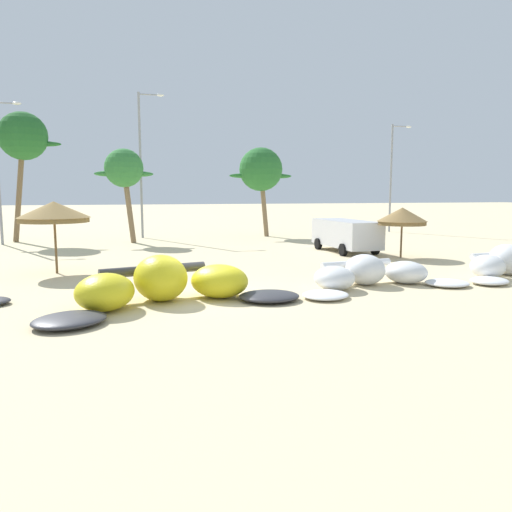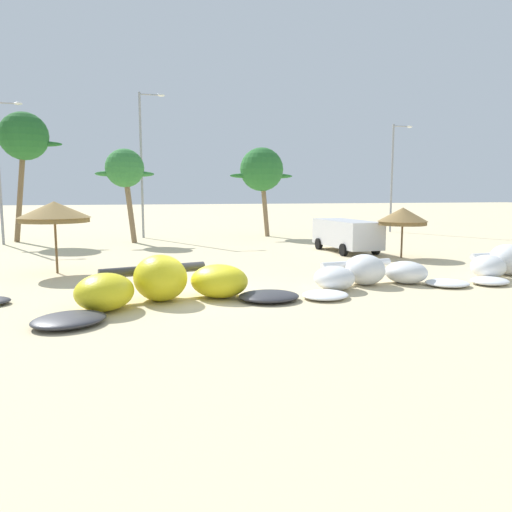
{
  "view_description": "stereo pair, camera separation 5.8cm",
  "coord_description": "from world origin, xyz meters",
  "px_view_note": "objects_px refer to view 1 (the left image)",
  "views": [
    {
      "loc": [
        -2.66,
        -16.09,
        3.43
      ],
      "look_at": [
        2.35,
        2.0,
        1.0
      ],
      "focal_mm": 34.42,
      "sensor_mm": 36.0,
      "label": 1
    },
    {
      "loc": [
        -2.61,
        -16.11,
        3.43
      ],
      "look_at": [
        2.35,
        2.0,
        1.0
      ],
      "focal_mm": 34.42,
      "sensor_mm": 36.0,
      "label": 2
    }
  ],
  "objects_px": {
    "lamppost_east_center": "(393,172)",
    "kite_left_of_center": "(165,285)",
    "parked_van": "(345,233)",
    "beach_umbrella_middle": "(402,216)",
    "palm_center_left": "(261,170)",
    "palm_left": "(23,138)",
    "palm_left_of_gap": "(124,170)",
    "kite_center": "(371,274)",
    "lamppost_west": "(0,165)",
    "lamppost_west_center": "(142,158)",
    "beach_umbrella_near_van": "(54,212)"
  },
  "relations": [
    {
      "from": "kite_left_of_center",
      "to": "palm_left",
      "type": "distance_m",
      "value": 24.33
    },
    {
      "from": "parked_van",
      "to": "lamppost_west_center",
      "type": "height_order",
      "value": "lamppost_west_center"
    },
    {
      "from": "lamppost_east_center",
      "to": "kite_left_of_center",
      "type": "bearing_deg",
      "value": -133.02
    },
    {
      "from": "palm_left",
      "to": "palm_center_left",
      "type": "height_order",
      "value": "palm_left"
    },
    {
      "from": "palm_left",
      "to": "lamppost_west_center",
      "type": "bearing_deg",
      "value": 7.01
    },
    {
      "from": "palm_left",
      "to": "lamppost_east_center",
      "type": "bearing_deg",
      "value": 2.2
    },
    {
      "from": "lamppost_west",
      "to": "lamppost_west_center",
      "type": "xyz_separation_m",
      "value": [
        9.22,
        2.57,
        0.77
      ]
    },
    {
      "from": "lamppost_west_center",
      "to": "lamppost_east_center",
      "type": "relative_size",
      "value": 1.17
    },
    {
      "from": "beach_umbrella_near_van",
      "to": "beach_umbrella_middle",
      "type": "xyz_separation_m",
      "value": [
        16.99,
        0.57,
        -0.43
      ]
    },
    {
      "from": "palm_left_of_gap",
      "to": "lamppost_west_center",
      "type": "height_order",
      "value": "lamppost_west_center"
    },
    {
      "from": "palm_center_left",
      "to": "lamppost_west",
      "type": "height_order",
      "value": "lamppost_west"
    },
    {
      "from": "kite_center",
      "to": "lamppost_west",
      "type": "bearing_deg",
      "value": 129.47
    },
    {
      "from": "palm_center_left",
      "to": "palm_left",
      "type": "bearing_deg",
      "value": 178.85
    },
    {
      "from": "parked_van",
      "to": "palm_left",
      "type": "relative_size",
      "value": 0.6
    },
    {
      "from": "beach_umbrella_near_van",
      "to": "palm_left",
      "type": "xyz_separation_m",
      "value": [
        -3.56,
        15.12,
        4.55
      ]
    },
    {
      "from": "kite_left_of_center",
      "to": "palm_center_left",
      "type": "relative_size",
      "value": 1.19
    },
    {
      "from": "parked_van",
      "to": "lamppost_west",
      "type": "bearing_deg",
      "value": 154.18
    },
    {
      "from": "palm_left_of_gap",
      "to": "kite_center",
      "type": "bearing_deg",
      "value": -65.68
    },
    {
      "from": "kite_left_of_center",
      "to": "palm_left_of_gap",
      "type": "height_order",
      "value": "palm_left_of_gap"
    },
    {
      "from": "beach_umbrella_middle",
      "to": "palm_center_left",
      "type": "distance_m",
      "value": 14.96
    },
    {
      "from": "beach_umbrella_near_van",
      "to": "beach_umbrella_middle",
      "type": "distance_m",
      "value": 17.01
    },
    {
      "from": "beach_umbrella_middle",
      "to": "lamppost_east_center",
      "type": "height_order",
      "value": "lamppost_east_center"
    },
    {
      "from": "kite_left_of_center",
      "to": "palm_center_left",
      "type": "distance_m",
      "value": 24.2
    },
    {
      "from": "beach_umbrella_near_van",
      "to": "lamppost_east_center",
      "type": "relative_size",
      "value": 0.33
    },
    {
      "from": "palm_left",
      "to": "palm_left_of_gap",
      "type": "bearing_deg",
      "value": -21.9
    },
    {
      "from": "lamppost_west_center",
      "to": "parked_van",
      "type": "bearing_deg",
      "value": -48.56
    },
    {
      "from": "kite_center",
      "to": "palm_left_of_gap",
      "type": "xyz_separation_m",
      "value": [
        -8.46,
        18.71,
        4.53
      ]
    },
    {
      "from": "parked_van",
      "to": "beach_umbrella_near_van",
      "type": "bearing_deg",
      "value": -165.94
    },
    {
      "from": "palm_left_of_gap",
      "to": "palm_center_left",
      "type": "height_order",
      "value": "palm_center_left"
    },
    {
      "from": "beach_umbrella_middle",
      "to": "palm_center_left",
      "type": "height_order",
      "value": "palm_center_left"
    },
    {
      "from": "parked_van",
      "to": "lamppost_west",
      "type": "height_order",
      "value": "lamppost_west"
    },
    {
      "from": "beach_umbrella_middle",
      "to": "parked_van",
      "type": "relative_size",
      "value": 0.49
    },
    {
      "from": "beach_umbrella_near_van",
      "to": "lamppost_west",
      "type": "bearing_deg",
      "value": 109.45
    },
    {
      "from": "lamppost_west_center",
      "to": "lamppost_east_center",
      "type": "height_order",
      "value": "lamppost_west_center"
    },
    {
      "from": "kite_left_of_center",
      "to": "lamppost_east_center",
      "type": "relative_size",
      "value": 0.89
    },
    {
      "from": "beach_umbrella_near_van",
      "to": "lamppost_east_center",
      "type": "xyz_separation_m",
      "value": [
        25.71,
        16.24,
        2.56
      ]
    },
    {
      "from": "kite_left_of_center",
      "to": "beach_umbrella_middle",
      "type": "height_order",
      "value": "beach_umbrella_middle"
    },
    {
      "from": "palm_left_of_gap",
      "to": "palm_center_left",
      "type": "relative_size",
      "value": 0.92
    },
    {
      "from": "kite_left_of_center",
      "to": "palm_left_of_gap",
      "type": "xyz_separation_m",
      "value": [
        -0.91,
        19.52,
        4.41
      ]
    },
    {
      "from": "lamppost_west",
      "to": "lamppost_west_center",
      "type": "bearing_deg",
      "value": 15.56
    },
    {
      "from": "lamppost_west_center",
      "to": "palm_left",
      "type": "bearing_deg",
      "value": -172.99
    },
    {
      "from": "parked_van",
      "to": "palm_left",
      "type": "bearing_deg",
      "value": 149.06
    },
    {
      "from": "beach_umbrella_near_van",
      "to": "palm_left_of_gap",
      "type": "xyz_separation_m",
      "value": [
        3.06,
        12.46,
        2.35
      ]
    },
    {
      "from": "beach_umbrella_near_van",
      "to": "lamppost_west",
      "type": "relative_size",
      "value": 0.33
    },
    {
      "from": "kite_left_of_center",
      "to": "beach_umbrella_middle",
      "type": "xyz_separation_m",
      "value": [
        13.03,
        7.63,
        1.63
      ]
    },
    {
      "from": "kite_left_of_center",
      "to": "palm_left",
      "type": "xyz_separation_m",
      "value": [
        -7.52,
        22.18,
        6.61
      ]
    },
    {
      "from": "palm_left",
      "to": "lamppost_east_center",
      "type": "relative_size",
      "value": 0.96
    },
    {
      "from": "beach_umbrella_middle",
      "to": "kite_center",
      "type": "bearing_deg",
      "value": -128.78
    },
    {
      "from": "parked_van",
      "to": "beach_umbrella_middle",
      "type": "bearing_deg",
      "value": -62.28
    },
    {
      "from": "parked_van",
      "to": "palm_left",
      "type": "xyz_separation_m",
      "value": [
        -18.84,
        11.29,
        6.08
      ]
    }
  ]
}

